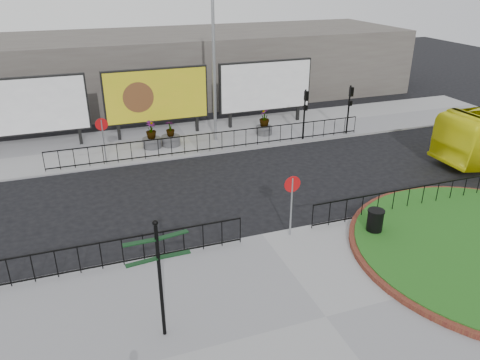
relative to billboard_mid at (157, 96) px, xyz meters
name	(u,v)px	position (x,y,z in m)	size (l,w,h in m)	color
ground	(262,237)	(1.50, -12.97, -2.60)	(90.00, 90.00, 0.00)	black
pavement_near	(326,318)	(1.50, -17.97, -2.54)	(30.00, 10.00, 0.12)	gray
pavement_far	(187,138)	(1.50, -0.97, -2.54)	(44.00, 6.00, 0.12)	gray
railing_near_left	(101,256)	(-4.50, -13.27, -1.93)	(10.00, 0.10, 1.10)	black
railing_near_right	(408,199)	(8.00, -13.27, -1.93)	(9.00, 0.10, 1.10)	black
railing_far	(216,141)	(2.50, -3.67, -1.93)	(18.00, 0.10, 1.10)	black
speed_sign_far	(102,131)	(-3.50, -3.57, -0.68)	(0.64, 0.07, 2.47)	gray
speed_sign_near	(292,193)	(2.50, -13.37, -0.68)	(0.64, 0.07, 2.47)	gray
billboard_left	(29,106)	(-7.00, 0.00, 0.00)	(6.20, 0.31, 4.10)	black
billboard_mid	(157,96)	(0.00, 0.00, 0.00)	(6.20, 0.31, 4.10)	black
billboard_right	(266,86)	(7.00, 0.00, 0.00)	(6.20, 0.31, 4.10)	black
lamp_post	(214,60)	(3.01, -1.97, 2.23)	(0.74, 0.18, 9.23)	gray
signal_pole_a	(305,107)	(8.00, -3.63, -0.50)	(0.22, 0.26, 3.00)	black
signal_pole_b	(350,103)	(11.00, -3.63, -0.50)	(0.22, 0.26, 3.00)	black
building_backdrop	(154,68)	(1.50, 9.03, -0.10)	(40.00, 10.00, 5.00)	#5D5851
fingerpost_sign	(159,268)	(-3.13, -17.05, -0.27)	(1.71, 0.39, 3.66)	black
litter_bin	(375,223)	(5.52, -14.48, -1.94)	(0.65, 0.65, 1.07)	black
planter_a	(152,138)	(-0.80, -1.97, -1.92)	(1.06, 1.06, 1.58)	#4C4C4F
planter_b	(171,137)	(0.30, -1.97, -2.01)	(1.08, 1.08, 1.46)	#4C4C4F
planter_c	(264,124)	(6.13, -1.97, -1.85)	(0.97, 0.97, 1.61)	#4C4C4F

